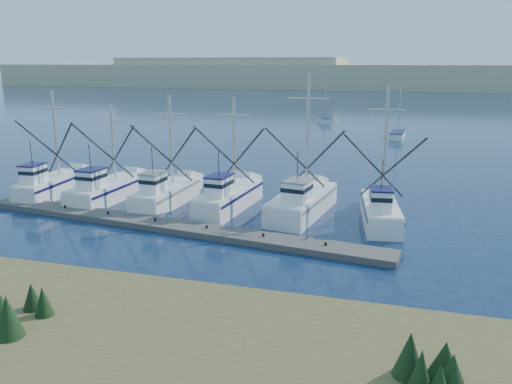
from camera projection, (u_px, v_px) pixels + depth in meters
The scene contains 7 objects.
ground at pixel (288, 278), 25.98m from camera, with size 500.00×500.00×0.00m, color #0C1F35.
shore_bank at pixel (22, 343), 18.56m from camera, with size 40.00×10.00×1.60m, color #4C422D.
floating_dock at pixel (168, 226), 33.77m from camera, with size 30.51×2.03×0.41m, color #57524D.
dune_ridge at pixel (388, 76), 220.33m from camera, with size 360.00×60.00×10.00m, color tan.
trawler_fleet at pixel (201, 196), 38.18m from camera, with size 29.80×8.88×10.09m.
sailboat_near at pixel (398, 135), 73.97m from camera, with size 2.35×6.03×8.10m.
sailboat_far at pixel (324, 120), 93.22m from camera, with size 3.01×5.56×8.10m.
Camera 1 is at (4.90, -23.56, 10.91)m, focal length 35.00 mm.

